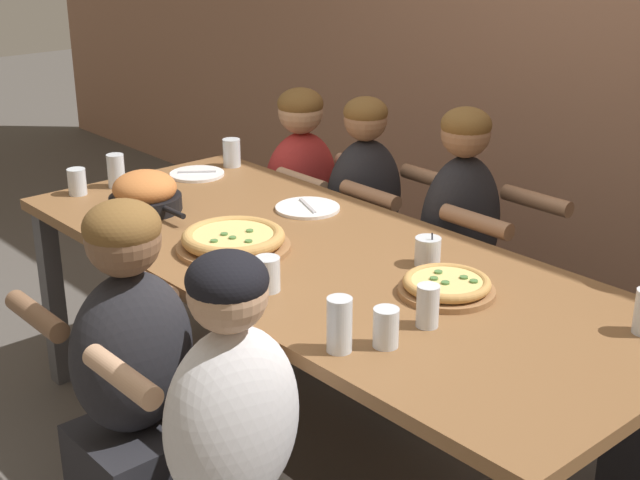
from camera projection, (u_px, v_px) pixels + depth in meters
name	position (u px, v px, depth m)	size (l,w,h in m)	color
ground_plane	(320.00, 459.00, 3.13)	(18.00, 18.00, 0.00)	#514C47
dining_table	(320.00, 276.00, 2.87)	(2.35, 0.96, 0.78)	brown
pizza_board_main	(447.00, 286.00, 2.55)	(0.28, 0.28, 0.05)	#996B42
pizza_board_second	(233.00, 240.00, 2.87)	(0.37, 0.37, 0.06)	#996B42
skillet_bowl	(145.00, 194.00, 3.23)	(0.38, 0.26, 0.15)	black
empty_plate_a	(308.00, 208.00, 3.26)	(0.24, 0.24, 0.02)	white
empty_plate_b	(197.00, 174.00, 3.66)	(0.22, 0.22, 0.02)	white
cocktail_glass_blue	(428.00, 253.00, 2.75)	(0.08, 0.08, 0.11)	silver
drinking_glass_b	(428.00, 308.00, 2.35)	(0.06, 0.06, 0.12)	silver
drinking_glass_c	(386.00, 330.00, 2.25)	(0.07, 0.07, 0.10)	silver
drinking_glass_d	(339.00, 328.00, 2.22)	(0.07, 0.07, 0.14)	silver
drinking_glass_e	(232.00, 154.00, 3.77)	(0.07, 0.07, 0.12)	silver
drinking_glass_f	(267.00, 274.00, 2.57)	(0.08, 0.08, 0.10)	silver
drinking_glass_g	(116.00, 173.00, 3.50)	(0.07, 0.07, 0.13)	silver
drinking_glass_h	(77.00, 183.00, 3.41)	(0.07, 0.07, 0.10)	silver
diner_far_midleft	(364.00, 240.00, 3.74)	(0.51, 0.40, 1.11)	#232328
diner_far_left	(302.00, 217.00, 4.02)	(0.51, 0.40, 1.08)	#B22D2D
diner_near_center	(136.00, 403.00, 2.50)	(0.51, 0.40, 1.12)	#232328
diner_far_center	(458.00, 271.00, 3.37)	(0.51, 0.40, 1.15)	#232328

